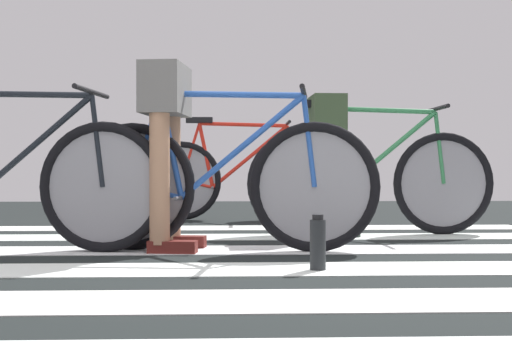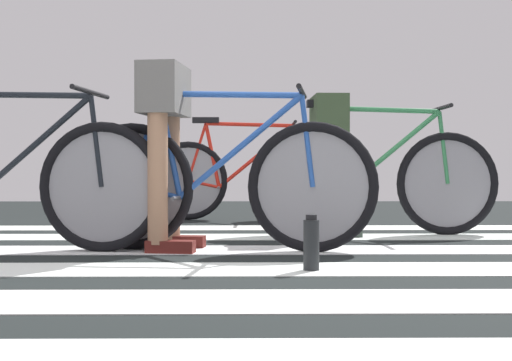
% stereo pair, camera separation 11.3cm
% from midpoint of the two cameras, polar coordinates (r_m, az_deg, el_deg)
% --- Properties ---
extents(ground, '(18.00, 14.00, 0.02)m').
position_cam_midpoint_polar(ground, '(3.32, -6.10, -7.11)').
color(ground, black).
extents(crosswalk_markings, '(5.44, 5.01, 0.00)m').
position_cam_midpoint_polar(crosswalk_markings, '(3.17, -7.07, -7.25)').
color(crosswalk_markings, silver).
rests_on(crosswalk_markings, ground).
extents(bicycle_1_of_4, '(1.73, 0.52, 0.93)m').
position_cam_midpoint_polar(bicycle_1_of_4, '(3.86, -3.69, -0.11)').
color(bicycle_1_of_4, black).
rests_on(bicycle_1_of_4, ground).
extents(cyclist_1_of_4, '(0.36, 0.44, 1.04)m').
position_cam_midpoint_polar(cyclist_1_of_4, '(3.93, -8.18, 4.07)').
color(cyclist_1_of_4, '#A87A5B').
rests_on(cyclist_1_of_4, ground).
extents(bicycle_2_of_4, '(1.73, 0.53, 0.93)m').
position_cam_midpoint_polar(bicycle_2_of_4, '(4.09, -20.07, -0.10)').
color(bicycle_2_of_4, black).
rests_on(bicycle_2_of_4, ground).
extents(bicycle_3_of_4, '(1.74, 0.52, 0.93)m').
position_cam_midpoint_polar(bicycle_3_of_4, '(4.88, 8.76, 0.07)').
color(bicycle_3_of_4, black).
rests_on(bicycle_3_of_4, ground).
extents(cyclist_3_of_4, '(0.32, 0.42, 0.96)m').
position_cam_midpoint_polar(cyclist_3_of_4, '(4.83, 5.16, 2.88)').
color(cyclist_3_of_4, tan).
rests_on(cyclist_3_of_4, ground).
extents(bicycle_4_of_4, '(1.74, 0.52, 0.93)m').
position_cam_midpoint_polar(bicycle_4_of_4, '(6.32, -2.04, 0.23)').
color(bicycle_4_of_4, black).
rests_on(bicycle_4_of_4, ground).
extents(water_bottle, '(0.07, 0.07, 0.25)m').
position_cam_midpoint_polar(water_bottle, '(3.12, 4.05, -5.20)').
color(water_bottle, black).
rests_on(water_bottle, ground).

